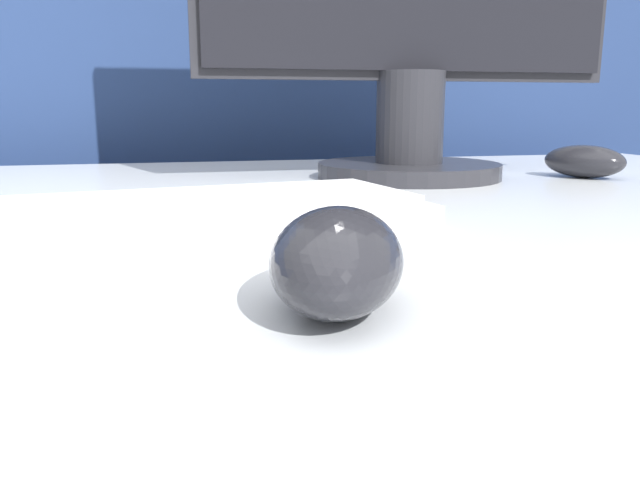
# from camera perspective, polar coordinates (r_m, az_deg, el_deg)

# --- Properties ---
(partition_panel) EXTENTS (5.00, 0.03, 1.17)m
(partition_panel) POSITION_cam_1_polar(r_m,az_deg,el_deg) (1.25, -8.00, -0.20)
(partition_panel) COLOR navy
(partition_panel) RESTS_ON ground_plane
(computer_mouse_near) EXTENTS (0.09, 0.12, 0.05)m
(computer_mouse_near) POSITION_cam_1_polar(r_m,az_deg,el_deg) (0.28, 1.55, -1.78)
(computer_mouse_near) COLOR #232328
(computer_mouse_near) RESTS_ON desk
(keyboard) EXTENTS (0.47, 0.21, 0.02)m
(keyboard) POSITION_cam_1_polar(r_m,az_deg,el_deg) (0.49, -16.74, 2.07)
(keyboard) COLOR white
(keyboard) RESTS_ON desk
(computer_mouse_far) EXTENTS (0.11, 0.12, 0.04)m
(computer_mouse_far) POSITION_cam_1_polar(r_m,az_deg,el_deg) (0.90, 23.00, 6.64)
(computer_mouse_far) COLOR #232328
(computer_mouse_far) RESTS_ON desk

